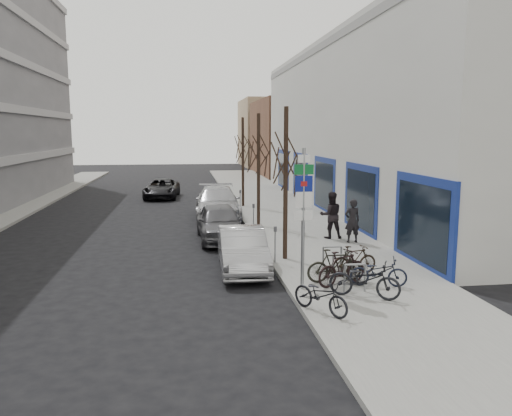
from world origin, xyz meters
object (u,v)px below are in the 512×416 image
object	(u,v)px
tree_mid	(259,143)
pedestrian_near	(352,221)
parked_car_back	(218,203)
bike_rack	(343,264)
bike_far_inner	(354,260)
meter_front	(275,241)
bike_mid_curb	(379,269)
parked_car_front	(242,250)
tree_far	(243,141)
bike_far_curb	(365,277)
meter_back	(240,199)
lane_car	(162,189)
parked_car_mid	(220,222)
bike_near_right	(342,268)
highway_sign_pole	(303,210)
pedestrian_far	(331,215)
bike_near_left	(321,292)
tree_near	(286,147)
bike_mid_inner	(335,265)
meter_mid	(254,215)

from	to	relation	value
tree_mid	pedestrian_near	size ratio (longest dim) A/B	3.07
tree_mid	parked_car_back	world-z (taller)	tree_mid
parked_car_back	bike_rack	bearing A→B (deg)	-75.12
tree_mid	bike_far_inner	distance (m)	9.66
meter_front	bike_mid_curb	distance (m)	3.99
parked_car_front	pedestrian_near	size ratio (longest dim) A/B	2.42
tree_far	bike_far_curb	distance (m)	17.88
meter_back	parked_car_front	world-z (taller)	parked_car_front
meter_back	lane_car	distance (m)	9.38
bike_rack	meter_back	world-z (taller)	meter_back
meter_back	pedestrian_near	size ratio (longest dim) A/B	0.71
parked_car_mid	bike_far_inner	bearing A→B (deg)	-61.11
bike_far_curb	parked_car_front	xyz separation A→B (m)	(-2.91, 3.73, -0.03)
meter_back	parked_car_back	size ratio (longest dim) A/B	0.22
tree_far	bike_near_right	distance (m)	16.75
tree_mid	meter_back	world-z (taller)	tree_mid
highway_sign_pole	bike_far_curb	bearing A→B (deg)	-33.89
pedestrian_near	parked_car_front	bearing A→B (deg)	29.76
pedestrian_near	pedestrian_far	bearing A→B (deg)	-57.44
meter_back	bike_near_left	xyz separation A→B (m)	(0.26, -15.94, -0.24)
tree_mid	parked_car_back	xyz separation A→B (m)	(-1.77, 3.19, -3.27)
bike_rack	tree_near	distance (m)	4.66
bike_rack	bike_mid_curb	size ratio (longest dim) A/B	1.36
highway_sign_pole	tree_mid	bearing A→B (deg)	88.86
tree_near	meter_back	size ratio (longest dim) A/B	4.33
bike_mid_inner	pedestrian_near	world-z (taller)	pedestrian_near
meter_back	bike_far_inner	world-z (taller)	meter_back
bike_far_curb	parked_car_mid	xyz separation A→B (m)	(-3.34, 8.57, 0.03)
tree_mid	meter_mid	xyz separation A→B (m)	(-0.45, -1.50, -3.19)
bike_rack	meter_mid	world-z (taller)	meter_mid
bike_near_right	highway_sign_pole	bearing A→B (deg)	73.89
bike_mid_curb	parked_car_back	world-z (taller)	parked_car_back
bike_mid_inner	parked_car_front	xyz separation A→B (m)	(-2.53, 2.23, 0.04)
tree_mid	tree_far	world-z (taller)	same
meter_front	parked_car_mid	bearing A→B (deg)	109.33
meter_back	bike_mid_inner	distance (m)	13.59
bike_far_inner	pedestrian_far	world-z (taller)	pedestrian_far
bike_rack	bike_near_left	size ratio (longest dim) A/B	1.31
tree_far	tree_near	bearing A→B (deg)	-90.00
bike_far_inner	tree_near	bearing A→B (deg)	24.72
parked_car_back	pedestrian_far	xyz separation A→B (m)	(4.38, -6.57, 0.32)
parked_car_mid	bike_far_curb	bearing A→B (deg)	-70.61
tree_near	bike_far_curb	size ratio (longest dim) A/B	2.82
tree_near	meter_front	distance (m)	3.26
meter_mid	bike_near_left	distance (m)	10.45
lane_car	bike_rack	bearing A→B (deg)	-69.30
tree_near	bike_rack	bearing A→B (deg)	-67.52
highway_sign_pole	tree_mid	size ratio (longest dim) A/B	0.76
tree_far	bike_near_left	distance (m)	18.76
tree_mid	pedestrian_near	xyz separation A→B (m)	(3.24, -4.30, -3.06)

